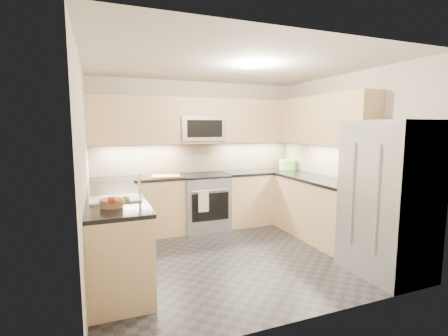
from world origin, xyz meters
TOP-DOWN VIEW (x-y plane):
  - floor at (0.00, 0.00)m, footprint 3.60×3.20m
  - ceiling at (0.00, 0.00)m, footprint 3.60×3.20m
  - wall_back at (0.00, 1.60)m, footprint 3.60×0.02m
  - wall_front at (0.00, -1.60)m, footprint 3.60×0.02m
  - wall_left at (-1.80, 0.00)m, footprint 0.02×3.20m
  - wall_right at (1.80, 0.00)m, footprint 0.02×3.20m
  - base_cab_back_left at (-1.09, 1.30)m, footprint 1.42×0.60m
  - base_cab_back_right at (1.09, 1.30)m, footprint 1.42×0.60m
  - base_cab_right at (1.50, 0.15)m, footprint 0.60×1.70m
  - base_cab_peninsula at (-1.50, 0.00)m, footprint 0.60×2.00m
  - countertop_back_left at (-1.09, 1.30)m, footprint 1.42×0.63m
  - countertop_back_right at (1.09, 1.30)m, footprint 1.42×0.63m
  - countertop_right at (1.50, 0.15)m, footprint 0.63×1.70m
  - countertop_peninsula at (-1.50, 0.00)m, footprint 0.63×2.00m
  - upper_cab_back at (0.00, 1.43)m, footprint 3.60×0.35m
  - upper_cab_right at (1.62, 0.28)m, footprint 0.35×1.95m
  - backsplash_back at (0.00, 1.60)m, footprint 3.60×0.01m
  - backsplash_right at (1.80, 0.45)m, footprint 0.01×2.30m
  - gas_range at (0.00, 1.28)m, footprint 0.76×0.65m
  - range_cooktop at (0.00, 1.28)m, footprint 0.76×0.65m
  - oven_door_glass at (0.00, 0.95)m, footprint 0.62×0.02m
  - oven_handle at (0.00, 0.93)m, footprint 0.60×0.02m
  - microwave at (0.00, 1.40)m, footprint 0.76×0.40m
  - microwave_door at (0.00, 1.20)m, footprint 0.60×0.01m
  - refrigerator at (1.45, -1.15)m, footprint 0.70×0.90m
  - fridge_handle_left at (1.08, -1.33)m, footprint 0.02×0.02m
  - fridge_handle_right at (1.08, -0.97)m, footprint 0.02×0.02m
  - sink_basin at (-1.50, -0.25)m, footprint 0.52×0.38m
  - faucet at (-1.24, -0.25)m, footprint 0.03×0.03m
  - utensil_bowl at (1.66, 1.31)m, footprint 0.32×0.32m
  - cutting_board at (-0.65, 1.25)m, footprint 0.50×0.39m
  - fruit_basket at (-1.55, -0.56)m, footprint 0.23×0.23m
  - fruit_apple at (-1.55, -0.77)m, footprint 0.07×0.07m
  - fruit_pear at (-1.43, -0.83)m, footprint 0.08×0.08m
  - dish_towel_check at (-0.13, 0.91)m, footprint 0.17×0.02m
  - fruit_orange at (-1.47, -0.86)m, footprint 0.07×0.07m

SIDE VIEW (x-z plane):
  - floor at x=0.00m, z-range 0.00..0.00m
  - base_cab_back_left at x=-1.09m, z-range 0.00..0.90m
  - base_cab_back_right at x=1.09m, z-range 0.00..0.90m
  - base_cab_right at x=1.50m, z-range 0.00..0.90m
  - base_cab_peninsula at x=-1.50m, z-range 0.00..0.90m
  - oven_door_glass at x=0.00m, z-range 0.22..0.68m
  - gas_range at x=0.00m, z-range 0.00..0.91m
  - dish_towel_check at x=-0.13m, z-range 0.39..0.71m
  - oven_handle at x=0.00m, z-range 0.71..0.73m
  - sink_basin at x=-1.50m, z-range 0.80..0.96m
  - refrigerator at x=1.45m, z-range 0.00..1.80m
  - range_cooktop at x=0.00m, z-range 0.90..0.93m
  - countertop_back_left at x=-1.09m, z-range 0.90..0.94m
  - countertop_back_right at x=1.09m, z-range 0.90..0.94m
  - countertop_right at x=1.50m, z-range 0.90..0.94m
  - countertop_peninsula at x=-1.50m, z-range 0.90..0.94m
  - cutting_board at x=-0.65m, z-range 0.94..0.95m
  - fridge_handle_left at x=1.08m, z-range 0.35..1.55m
  - fridge_handle_right at x=1.08m, z-range 0.35..1.55m
  - fruit_basket at x=-1.55m, z-range 0.94..1.02m
  - utensil_bowl at x=1.66m, z-range 0.94..1.12m
  - fruit_orange at x=-1.47m, z-range 1.02..1.09m
  - fruit_apple at x=-1.55m, z-range 1.02..1.09m
  - fruit_pear at x=-1.43m, z-range 1.02..1.09m
  - faucet at x=-1.24m, z-range 0.94..1.22m
  - backsplash_back at x=0.00m, z-range 0.94..1.45m
  - backsplash_right at x=1.80m, z-range 0.94..1.45m
  - wall_back at x=0.00m, z-range 0.00..2.50m
  - wall_front at x=0.00m, z-range 0.00..2.50m
  - wall_left at x=-1.80m, z-range 0.00..2.50m
  - wall_right at x=1.80m, z-range 0.00..2.50m
  - microwave at x=0.00m, z-range 1.50..1.90m
  - microwave_door at x=0.00m, z-range 1.56..1.84m
  - upper_cab_back at x=0.00m, z-range 1.45..2.20m
  - upper_cab_right at x=1.62m, z-range 1.45..2.20m
  - ceiling at x=0.00m, z-range 2.49..2.51m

